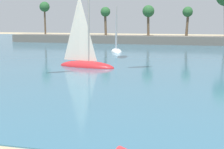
# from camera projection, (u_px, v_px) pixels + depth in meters

# --- Properties ---
(sea) EXTENTS (220.00, 104.41, 0.06)m
(sea) POSITION_uv_depth(u_px,v_px,m) (190.00, 49.00, 63.03)
(sea) COLOR #386B84
(sea) RESTS_ON ground
(palm_headland) EXTENTS (82.60, 6.21, 11.98)m
(palm_headland) POSITION_uv_depth(u_px,v_px,m) (215.00, 30.00, 73.07)
(palm_headland) COLOR #605B54
(palm_headland) RESTS_ON ground
(sailboat_near_shore) EXTENTS (3.44, 5.62, 7.83)m
(sailboat_near_shore) POSITION_uv_depth(u_px,v_px,m) (116.00, 47.00, 57.15)
(sailboat_near_shore) COLOR white
(sailboat_near_shore) RESTS_ON sea
(sailboat_far_left) EXTENTS (7.02, 3.35, 9.79)m
(sailboat_far_left) POSITION_uv_depth(u_px,v_px,m) (85.00, 59.00, 38.78)
(sailboat_far_left) COLOR red
(sailboat_far_left) RESTS_ON sea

